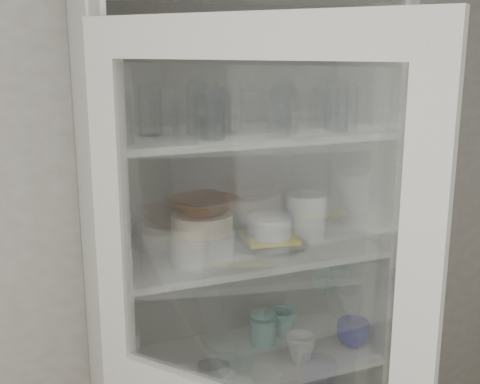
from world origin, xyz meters
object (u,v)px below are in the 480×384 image
object	(u,v)px
mug_teal	(283,323)
goblet_3	(324,98)
grey_bowl_stack	(306,216)
plate_stack_back	(167,236)
goblet_2	(283,99)
terracotta_bowl	(202,205)
white_ramekin	(269,226)
teal_jar	(263,328)
goblet_1	(197,101)
measuring_cups	(211,369)
glass_platter	(269,241)
white_canister	(123,353)
pantry_cabinet	(233,326)
cream_bowl	(202,223)
mug_white	(300,348)
yellow_trivet	(269,237)
plate_stack_front	(202,246)
mug_blue	(353,333)
goblet_0	(107,110)

from	to	relation	value
mug_teal	goblet_3	bearing A→B (deg)	-0.86
grey_bowl_stack	plate_stack_back	bearing A→B (deg)	168.30
goblet_2	terracotta_bowl	bearing A→B (deg)	-156.08
white_ramekin	grey_bowl_stack	size ratio (longest dim) A/B	0.99
goblet_2	teal_jar	xyz separation A→B (m)	(-0.08, -0.03, -0.84)
goblet_1	terracotta_bowl	xyz separation A→B (m)	(-0.06, -0.20, -0.31)
white_ramekin	measuring_cups	size ratio (longest dim) A/B	1.78
glass_platter	white_canister	bearing A→B (deg)	176.13
pantry_cabinet	glass_platter	xyz separation A→B (m)	(0.11, -0.06, 0.33)
goblet_1	cream_bowl	world-z (taller)	goblet_1
glass_platter	plate_stack_back	bearing A→B (deg)	161.26
goblet_1	mug_white	world-z (taller)	goblet_1
yellow_trivet	white_canister	bearing A→B (deg)	176.13
white_ramekin	white_canister	xyz separation A→B (m)	(-0.52, 0.04, -0.39)
measuring_cups	terracotta_bowl	bearing A→B (deg)	149.34
white_ramekin	grey_bowl_stack	bearing A→B (deg)	5.15
cream_bowl	pantry_cabinet	bearing A→B (deg)	40.84
goblet_1	plate_stack_front	world-z (taller)	goblet_1
mug_teal	measuring_cups	size ratio (longest dim) A/B	1.23
mug_white	measuring_cups	distance (m)	0.32
goblet_1	mug_blue	world-z (taller)	goblet_1
pantry_cabinet	plate_stack_back	xyz separation A→B (m)	(-0.22, 0.05, 0.36)
goblet_3	cream_bowl	bearing A→B (deg)	-160.25
white_canister	cream_bowl	bearing A→B (deg)	-24.54
goblet_1	mug_teal	distance (m)	0.90
pantry_cabinet	goblet_2	world-z (taller)	pantry_cabinet
goblet_0	mug_teal	distance (m)	1.03
goblet_2	white_canister	bearing A→B (deg)	-175.92
teal_jar	pantry_cabinet	bearing A→B (deg)	173.99
pantry_cabinet	plate_stack_back	bearing A→B (deg)	166.53
goblet_0	goblet_2	size ratio (longest dim) A/B	0.82
plate_stack_back	cream_bowl	xyz separation A→B (m)	(0.06, -0.19, 0.09)
plate_stack_back	grey_bowl_stack	bearing A→B (deg)	-11.70
goblet_0	mug_blue	world-z (taller)	goblet_0
goblet_3	measuring_cups	size ratio (longest dim) A/B	1.93
plate_stack_back	measuring_cups	xyz separation A→B (m)	(0.08, -0.20, -0.42)
terracotta_bowl	goblet_3	bearing A→B (deg)	19.75
teal_jar	mug_white	bearing A→B (deg)	-70.28
white_canister	plate_stack_back	bearing A→B (deg)	22.64
glass_platter	yellow_trivet	bearing A→B (deg)	0.00
goblet_1	yellow_trivet	xyz separation A→B (m)	(0.22, -0.12, -0.47)
yellow_trivet	teal_jar	size ratio (longest dim) A/B	1.56
white_ramekin	yellow_trivet	bearing A→B (deg)	0.00
goblet_3	grey_bowl_stack	xyz separation A→B (m)	(-0.12, -0.10, -0.41)
glass_platter	grey_bowl_stack	distance (m)	0.17
glass_platter	yellow_trivet	world-z (taller)	yellow_trivet
teal_jar	measuring_cups	bearing A→B (deg)	-151.59
pantry_cabinet	teal_jar	world-z (taller)	pantry_cabinet
grey_bowl_stack	mug_blue	bearing A→B (deg)	-35.89
goblet_0	mug_white	world-z (taller)	goblet_0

